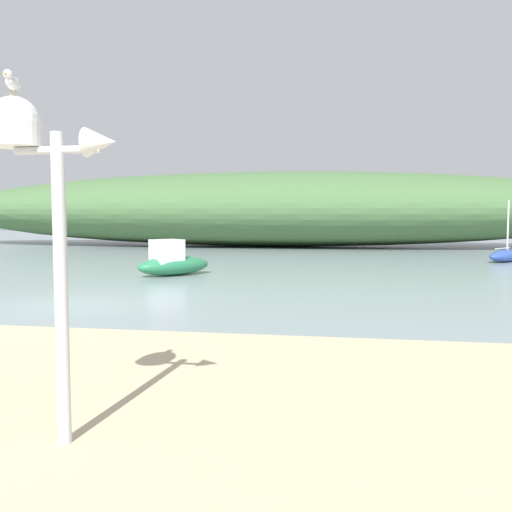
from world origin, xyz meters
TOP-DOWN VIEW (x-y plane):
  - ground_plane at (0.00, 0.00)m, footprint 120.00×120.00m
  - distant_hill at (0.92, 27.40)m, footprint 50.69×11.04m
  - mast_structure at (4.11, -8.30)m, footprint 1.18×0.48m
  - seagull_on_radar at (3.95, -8.31)m, footprint 0.11×0.28m
  - motorboat_inner_mooring at (0.31, 7.08)m, footprint 2.79×2.98m
  - sailboat_outer_mooring at (14.27, 15.59)m, footprint 2.59×2.77m

SIDE VIEW (x-z plane):
  - ground_plane at x=0.00m, z-range 0.00..0.00m
  - sailboat_outer_mooring at x=14.27m, z-range -1.16..1.78m
  - motorboat_inner_mooring at x=0.31m, z-range -0.18..1.17m
  - distant_hill at x=0.92m, z-range 0.00..5.35m
  - mast_structure at x=4.11m, z-range 1.17..4.25m
  - seagull_on_radar at x=3.95m, z-range 3.29..3.50m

